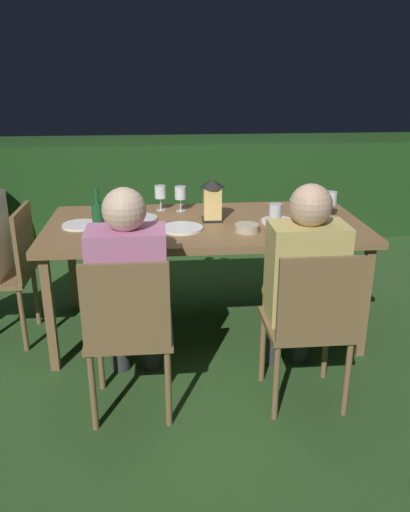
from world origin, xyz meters
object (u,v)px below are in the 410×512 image
Objects in this scene: chair_side_left_a at (129,329)px; green_bottle_on_table at (98,220)px; plate_a at (278,221)px; person_in_mustard at (302,278)px; chair_head_near at (9,268)px; bowl_olives at (247,228)px; wine_glass_c at (331,200)px; wine_glass_e at (315,194)px; lantern_centerpiece at (212,198)px; wine_glass_a at (180,194)px; dining_table at (205,230)px; chair_side_left_b at (310,322)px; wine_glass_d at (160,193)px; plate_b at (182,228)px; plate_d at (140,218)px; person_in_pink at (129,284)px; wine_glass_b at (275,213)px; bowl_bread at (322,227)px.

green_bottle_on_table is (-0.18, 0.61, 0.38)m from chair_side_left_a.
person_in_mustard is at bearing -91.03° from plate_a.
chair_head_near is 6.04× the size of bowl_olives.
wine_glass_c and wine_glass_e have the same top height.
lantern_centerpiece is 0.31m from wine_glass_a.
dining_table is at bearing 174.84° from plate_a.
bowl_olives is (0.18, -0.25, -0.12)m from lantern_centerpiece.
plate_a is at bearing 89.21° from chair_side_left_b.
wine_glass_a is 0.14m from wine_glass_d.
green_bottle_on_table is at bearing 150.53° from chair_side_left_b.
dining_table is 6.82× the size of green_bottle_on_table.
plate_b is 1.12× the size of plate_d.
chair_head_near is 1.09m from wine_glass_d.
green_bottle_on_table is at bearing -23.48° from chair_head_near.
wine_glass_a is (0.30, 0.96, 0.23)m from person_in_pink.
wine_glass_b is 0.30m from bowl_bread.
wine_glass_b is 0.19m from bowl_olives.
person_in_pink is at bearing -107.61° from wine_glass_a.
person_in_pink is 1.03m from wine_glass_a.
plate_d is 1.82× the size of bowl_bread.
wine_glass_d is at bearing 81.85° from chair_side_left_a.
chair_side_left_b reaches higher than plate_a.
wine_glass_c is 1.00× the size of wine_glass_e.
person_in_mustard reaches higher than wine_glass_c.
chair_side_left_a is 0.74m from green_bottle_on_table.
chair_side_left_b reaches higher than dining_table.
chair_head_near is (-1.24, 0.00, -0.22)m from dining_table.
bowl_olives is 1.16× the size of bowl_bread.
green_bottle_on_table is 0.44m from plate_d.
wine_glass_a is (-0.19, 0.25, -0.03)m from lantern_centerpiece.
wine_glass_a reaches higher than plate_d.
wine_glass_c is at bearing 1.24° from chair_head_near.
person_in_pink is 1.11m from plate_a.
person_in_mustard is at bearing -56.62° from dining_table.
chair_side_left_b reaches higher than bowl_olives.
green_bottle_on_table reaches higher than bowl_bread.
lantern_centerpiece is 0.48m from plate_d.
bowl_olives is (-0.16, 0.02, -0.09)m from wine_glass_b.
green_bottle_on_table reaches higher than wine_glass_e.
dining_table is at bearing 149.50° from wine_glass_b.
plate_b is 1.76× the size of bowl_olives.
wine_glass_a is at bearing 34.06° from plate_d.
person_in_mustard is (0.89, 0.20, 0.15)m from chair_side_left_a.
bowl_bread reaches higher than plate_d.
plate_a is at bearing -9.40° from plate_d.
chair_side_left_a and chair_side_left_b have the same top height.
wine_glass_a and wine_glass_c have the same top height.
plate_a is at bearing 137.00° from bowl_bread.
dining_table is 0.21m from plate_b.
green_bottle_on_table is 2.01× the size of bowl_olives.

